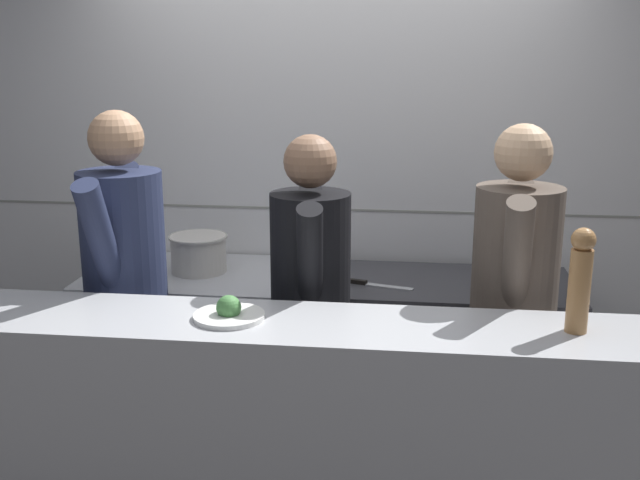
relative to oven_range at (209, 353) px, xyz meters
name	(u,v)px	position (x,y,z in m)	size (l,w,h in m)	color
wall_back_tiled	(336,181)	(0.62, 0.40, 0.86)	(8.00, 0.06, 2.60)	white
oven_range	(209,353)	(0.00, 0.00, 0.00)	(1.19, 0.71, 0.89)	#232326
prep_counter	(450,366)	(1.25, 0.00, 0.00)	(1.17, 0.65, 0.88)	#38383D
pass_counter	(296,453)	(0.62, -1.06, 0.07)	(2.93, 0.45, 1.04)	#B7BABF
stock_pot	(199,252)	(-0.04, 0.01, 0.54)	(0.30, 0.30, 0.19)	beige
chefs_knife	(372,284)	(0.85, -0.11, 0.45)	(0.34, 0.11, 0.02)	#B7BABF
plated_dish_main	(229,313)	(0.38, -1.05, 0.62)	(0.26, 0.26, 0.09)	white
pepper_mill	(580,278)	(1.60, -1.03, 0.79)	(0.08, 0.08, 0.37)	#AD7A47
chef_head_cook	(126,290)	(-0.19, -0.58, 0.53)	(0.36, 0.76, 1.75)	black
chef_sous	(311,307)	(0.61, -0.56, 0.48)	(0.38, 0.73, 1.66)	black
chef_line	(513,309)	(1.45, -0.57, 0.51)	(0.39, 0.75, 1.71)	black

